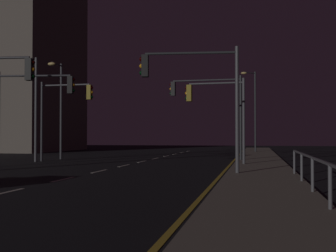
# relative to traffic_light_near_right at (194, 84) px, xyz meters

# --- Properties ---
(ground_plane) EXTENTS (112.00, 112.00, 0.00)m
(ground_plane) POSITION_rel_traffic_light_near_right_xyz_m (-4.76, 1.92, -3.93)
(ground_plane) COLOR black
(ground_plane) RESTS_ON ground
(sidewalk_right) EXTENTS (2.94, 77.00, 0.14)m
(sidewalk_right) POSITION_rel_traffic_light_near_right_xyz_m (2.82, 1.92, -3.86)
(sidewalk_right) COLOR gray
(sidewalk_right) RESTS_ON ground
(lane_markings_center) EXTENTS (0.14, 50.00, 0.01)m
(lane_markings_center) POSITION_rel_traffic_light_near_right_xyz_m (-4.76, 5.42, -3.93)
(lane_markings_center) COLOR silver
(lane_markings_center) RESTS_ON ground
(lane_edge_line) EXTENTS (0.14, 53.00, 0.01)m
(lane_edge_line) POSITION_rel_traffic_light_near_right_xyz_m (1.10, 6.92, -3.93)
(lane_edge_line) COLOR gold
(lane_edge_line) RESTS_ON ground
(traffic_light_near_right) EXTENTS (4.24, 0.66, 5.36)m
(traffic_light_near_right) POSITION_rel_traffic_light_near_right_xyz_m (0.00, 0.00, 0.00)
(traffic_light_near_right) COLOR #4C4C51
(traffic_light_near_right) RESTS_ON sidewalk_right
(traffic_light_far_center) EXTENTS (4.36, 0.80, 5.28)m
(traffic_light_far_center) POSITION_rel_traffic_light_near_right_xyz_m (-9.54, 3.70, -0.19)
(traffic_light_far_center) COLOR #2D3033
(traffic_light_far_center) RESTS_ON ground
(traffic_light_mid_right) EXTENTS (4.85, 0.41, 5.52)m
(traffic_light_mid_right) POSITION_rel_traffic_light_near_right_xyz_m (-0.45, 10.53, 0.14)
(traffic_light_mid_right) COLOR #2D3033
(traffic_light_mid_right) RESTS_ON sidewalk_right
(traffic_light_overhead_east) EXTENTS (3.74, 0.35, 5.32)m
(traffic_light_overhead_east) POSITION_rel_traffic_light_near_right_xyz_m (-9.88, 8.51, -0.20)
(traffic_light_overhead_east) COLOR #38383D
(traffic_light_overhead_east) RESTS_ON ground
(traffic_light_mid_left) EXTENTS (3.43, 0.46, 4.80)m
(traffic_light_mid_left) POSITION_rel_traffic_light_near_right_xyz_m (0.41, 6.39, -0.42)
(traffic_light_mid_left) COLOR #4C4C51
(traffic_light_mid_left) RESTS_ON sidewalk_right
(street_lamp_median) EXTENTS (1.44, 1.33, 7.89)m
(street_lamp_median) POSITION_rel_traffic_light_near_right_xyz_m (2.34, 25.34, 0.89)
(street_lamp_median) COLOR #2D3033
(street_lamp_median) RESTS_ON sidewalk_right
(street_lamp_mid_block) EXTENTS (1.52, 1.71, 6.85)m
(street_lamp_mid_block) POSITION_rel_traffic_light_near_right_xyz_m (-11.80, 8.21, 0.23)
(street_lamp_mid_block) COLOR #4C4C51
(street_lamp_mid_block) RESTS_ON ground
(street_lamp_far_end) EXTENTS (0.56, 1.76, 6.98)m
(street_lamp_far_end) POSITION_rel_traffic_light_near_right_xyz_m (-11.38, 11.03, 0.27)
(street_lamp_far_end) COLOR #38383D
(street_lamp_far_end) RESTS_ON ground
(barrier_fence) EXTENTS (0.09, 17.94, 0.98)m
(barrier_fence) POSITION_rel_traffic_light_near_right_xyz_m (4.14, -8.66, -3.06)
(barrier_fence) COLOR #59595E
(barrier_fence) RESTS_ON sidewalk_right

